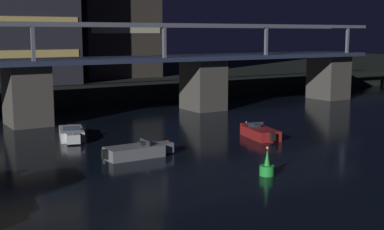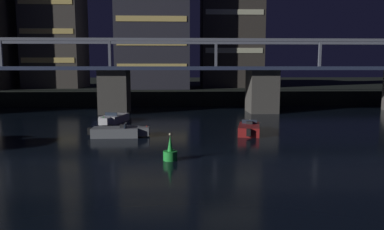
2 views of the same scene
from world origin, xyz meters
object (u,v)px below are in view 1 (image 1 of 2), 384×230
speedboat_near_center (137,151)px  channel_buoy (267,168)px  speedboat_near_right (259,132)px  tower_central (16,5)px  river_bridge (26,82)px  speedboat_mid_left (72,134)px

speedboat_near_center → channel_buoy: size_ratio=2.95×
speedboat_near_center → speedboat_near_right: bearing=5.6°
channel_buoy → tower_central: bearing=94.6°
speedboat_near_center → river_bridge: bearing=100.1°
speedboat_near_center → speedboat_near_right: (11.48, 1.12, 0.00)m
tower_central → speedboat_mid_left: (-2.77, -27.97, -11.50)m
tower_central → speedboat_near_right: tower_central is taller
river_bridge → tower_central: tower_central is taller
river_bridge → speedboat_mid_left: size_ratio=16.00×
river_bridge → speedboat_near_right: river_bridge is taller
tower_central → speedboat_near_center: (-1.01, -36.38, -11.50)m
speedboat_near_right → speedboat_mid_left: 15.12m
channel_buoy → speedboat_near_right: bearing=53.8°
tower_central → speedboat_mid_left: size_ratio=3.81×
river_bridge → channel_buoy: (7.59, -25.28, -3.53)m
speedboat_near_center → channel_buoy: (4.58, -8.30, 0.06)m
river_bridge → tower_central: (4.02, 19.41, 7.91)m
river_bridge → speedboat_near_right: (14.49, -15.85, -3.59)m
speedboat_near_center → speedboat_near_right: size_ratio=1.00×
river_bridge → speedboat_near_center: (3.01, -16.98, -3.59)m
speedboat_near_right → speedboat_mid_left: size_ratio=1.01×
channel_buoy → speedboat_near_center: bearing=118.9°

